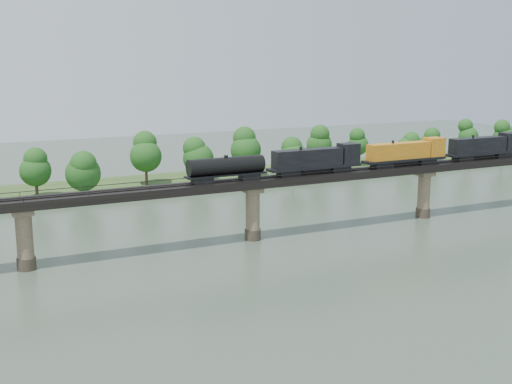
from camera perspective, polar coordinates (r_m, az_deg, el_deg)
name	(u,v)px	position (r m, az deg, el deg)	size (l,w,h in m)	color
ground	(341,291)	(94.87, 7.56, -8.73)	(400.00, 400.00, 0.00)	#374638
far_bank	(163,184)	(169.61, -8.26, 0.69)	(300.00, 24.00, 1.60)	#2D481D
bridge	(253,211)	(118.38, -0.30, -1.71)	(236.00, 30.00, 11.50)	#473A2D
bridge_superstructure	(253,177)	(117.07, -0.30, 1.31)	(220.00, 4.90, 0.75)	black
far_treeline	(136,158)	(161.78, -10.64, 2.96)	(289.06, 17.54, 13.60)	#382619
freight_train	(377,155)	(130.65, 10.68, 3.22)	(78.31, 3.05, 5.39)	black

